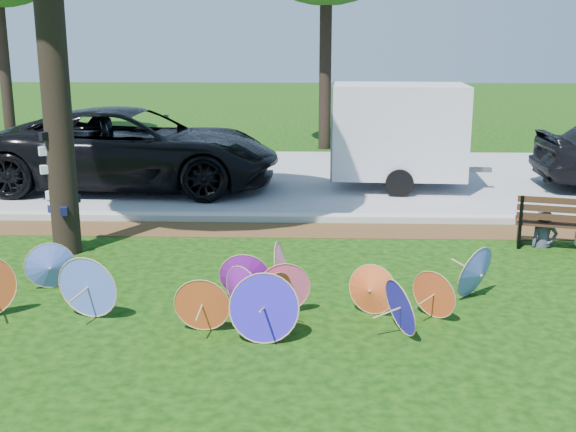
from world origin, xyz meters
name	(u,v)px	position (x,y,z in m)	size (l,w,h in m)	color
ground	(240,331)	(0.00, 0.00, 0.00)	(90.00, 90.00, 0.00)	black
mulch_strip	(265,230)	(0.00, 4.50, 0.01)	(90.00, 1.00, 0.01)	#472D16
curb	(267,217)	(0.00, 5.20, 0.06)	(90.00, 0.30, 0.12)	#B7B5AD
street	(277,178)	(0.00, 9.35, 0.01)	(90.00, 8.00, 0.01)	gray
parasol_pile	(239,287)	(-0.05, 0.52, 0.36)	(6.97, 2.09, 0.82)	#5B73EE
black_van	(133,149)	(-3.17, 8.04, 0.90)	(3.00, 6.51, 1.81)	black
cargo_trailer	(398,130)	(2.77, 8.26, 1.31)	(2.90, 1.83, 2.63)	silver
park_bench	(568,222)	(5.01, 3.59, 0.44)	(1.67, 0.64, 0.87)	black
person_left	(546,210)	(4.66, 3.64, 0.62)	(0.45, 0.30, 1.24)	#3E4355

